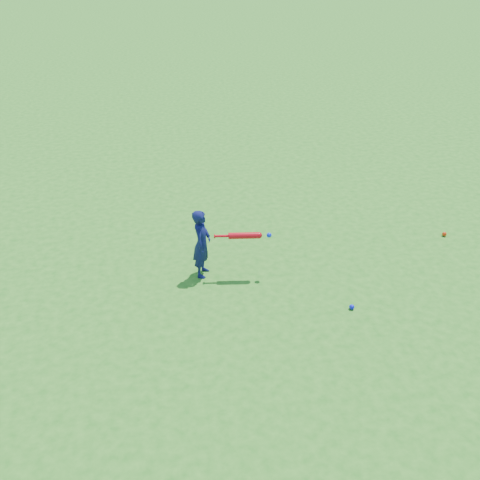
{
  "coord_description": "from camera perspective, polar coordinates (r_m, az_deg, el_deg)",
  "views": [
    {
      "loc": [
        -0.54,
        -5.54,
        4.0
      ],
      "look_at": [
        0.57,
        0.4,
        0.52
      ],
      "focal_mm": 40.0,
      "sensor_mm": 36.0,
      "label": 1
    }
  ],
  "objects": [
    {
      "name": "child",
      "position": [
        6.99,
        -4.1,
        -0.37
      ],
      "size": [
        0.33,
        0.4,
        0.95
      ],
      "primitive_type": "imported",
      "rotation": [
        0.0,
        0.0,
        1.22
      ],
      "color": "#10144D",
      "rests_on": "ground"
    },
    {
      "name": "ground_ball_blue",
      "position": [
        6.71,
        11.83,
        -7.01
      ],
      "size": [
        0.06,
        0.06,
        0.06
      ],
      "primitive_type": "sphere",
      "color": "#0D14E1",
      "rests_on": "ground"
    },
    {
      "name": "ground_ball_red",
      "position": [
        8.67,
        20.96,
        0.59
      ],
      "size": [
        0.07,
        0.07,
        0.07
      ],
      "primitive_type": "sphere",
      "color": "red",
      "rests_on": "ground"
    },
    {
      "name": "ground",
      "position": [
        6.85,
        -4.06,
        -5.84
      ],
      "size": [
        80.0,
        80.0,
        0.0
      ],
      "primitive_type": "plane",
      "color": "#27761C",
      "rests_on": "ground"
    },
    {
      "name": "bat_swing",
      "position": [
        6.89,
        0.67,
        0.48
      ],
      "size": [
        0.74,
        0.16,
        0.08
      ],
      "rotation": [
        0.0,
        0.0,
        -0.14
      ],
      "color": "red",
      "rests_on": "ground"
    }
  ]
}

